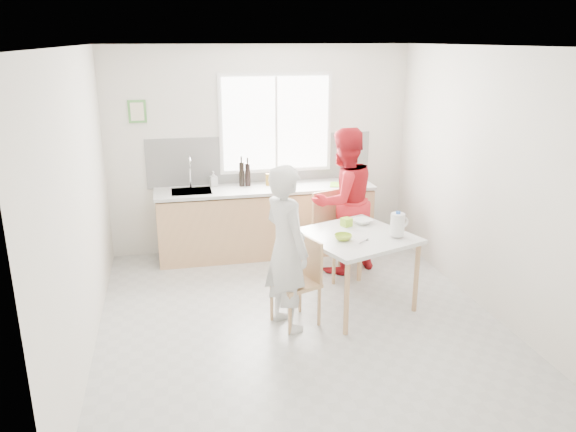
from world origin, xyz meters
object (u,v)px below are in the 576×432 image
Objects in this scene: dining_table at (355,242)px; chair_left at (301,278)px; person_white at (286,248)px; chair_far at (334,230)px; bowl_green at (343,237)px; bowl_white at (362,221)px; wine_bottle_b at (248,175)px; wine_bottle_a at (242,174)px; person_red at (343,201)px; milk_jug at (398,224)px.

dining_table is 1.53× the size of chair_left.
chair_far is at bearing -55.55° from person_white.
chair_left is at bearing -165.70° from bowl_green.
chair_far is 0.64m from bowl_white.
bowl_green is at bearing -70.36° from wine_bottle_b.
wine_bottle_a reaches higher than chair_left.
person_red is 1.15m from milk_jug.
wine_bottle_b is (-0.69, 1.94, 0.24)m from bowl_green.
dining_table is at bearing -120.00° from bowl_white.
person_red is 1.35m from wine_bottle_b.
milk_jug is 2.40m from wine_bottle_a.
person_white is at bearing 166.58° from milk_jug.
wine_bottle_b reaches higher than dining_table.
chair_far is at bearing 128.65° from chair_left.
chair_far is at bearing 87.25° from dining_table.
wine_bottle_a is at bearing 111.62° from bowl_green.
dining_table is 4.48× the size of wine_bottle_b.
dining_table is 1.00m from person_red.
bowl_white is at bearing 71.91° from person_red.
dining_table is 2.05m from wine_bottle_b.
person_white is at bearing -86.25° from wine_bottle_a.
chair_far reaches higher than bowl_green.
chair_left reaches higher than bowl_white.
person_white is 5.52× the size of wine_bottle_b.
bowl_white is (0.37, 0.45, -0.00)m from bowl_green.
person_red is at bearing 92.10° from bowl_white.
bowl_green is 2.11m from wine_bottle_a.
chair_left is 1.33m from chair_far.
bowl_white is 0.54m from milk_jug.
bowl_white is (0.02, -0.63, -0.06)m from person_red.
person_white reaches higher than wine_bottle_a.
chair_far is 0.36m from person_red.
person_white reaches higher than bowl_white.
person_red reaches higher than milk_jug.
milk_jug is 2.35m from wine_bottle_b.
person_red is 9.86× the size of bowl_green.
milk_jug is at bearing -103.42° from person_white.
milk_jug is at bearing 81.33° from person_red.
person_red reaches higher than chair_far.
chair_far is at bearing 9.30° from person_red.
wine_bottle_a is (-0.30, 2.07, 0.60)m from chair_left.
dining_table is 0.81× the size of person_white.
person_red is at bearing -37.68° from wine_bottle_a.
chair_far is 1.07m from bowl_green.
dining_table is 0.48m from milk_jug.
milk_jug is (0.36, -1.05, 0.39)m from chair_far.
person_red reaches higher than bowl_white.
milk_jug is at bearing -91.36° from chair_far.
person_white is (-0.16, -0.06, 0.35)m from chair_left.
person_red is at bearing 81.33° from milk_jug.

